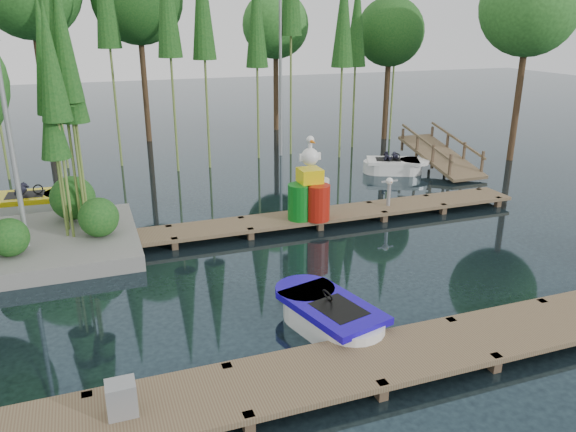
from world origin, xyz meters
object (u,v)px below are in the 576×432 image
object	(u,v)px
utility_cabinet	(122,398)
yellow_barrel	(302,202)
drum_cluster	(311,194)
boat_blue	(330,317)
boat_yellow_far	(36,204)

from	to	relation	value
utility_cabinet	yellow_barrel	size ratio (longest dim) A/B	0.63
utility_cabinet	drum_cluster	world-z (taller)	drum_cluster
boat_blue	utility_cabinet	xyz separation A→B (m)	(-3.91, -1.55, 0.30)
yellow_barrel	drum_cluster	distance (m)	0.38
boat_yellow_far	yellow_barrel	size ratio (longest dim) A/B	3.68
yellow_barrel	drum_cluster	world-z (taller)	drum_cluster
boat_yellow_far	drum_cluster	size ratio (longest dim) A/B	1.29
boat_blue	boat_yellow_far	world-z (taller)	boat_yellow_far
boat_blue	yellow_barrel	xyz separation A→B (m)	(1.57, 5.45, 0.45)
utility_cabinet	drum_cluster	size ratio (longest dim) A/B	0.22
utility_cabinet	drum_cluster	bearing A→B (deg)	50.25
boat_blue	yellow_barrel	bearing A→B (deg)	59.27
boat_blue	drum_cluster	xyz separation A→B (m)	(1.78, 5.29, 0.72)
boat_yellow_far	drum_cluster	world-z (taller)	drum_cluster
boat_blue	boat_yellow_far	xyz separation A→B (m)	(-5.61, 9.25, 0.05)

